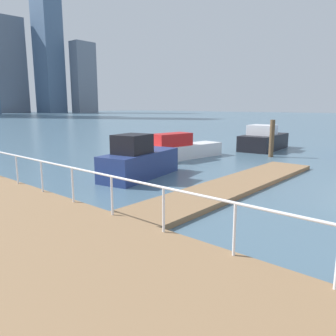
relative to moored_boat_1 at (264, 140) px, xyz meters
The scene contains 10 objects.
ground_plane 15.39m from the moored_boat_1, 162.99° to the left, with size 300.00×300.00×0.00m, color slate.
floating_dock 12.69m from the moored_boat_1, 160.48° to the right, with size 12.51×2.00×0.18m, color #93704C.
boardwalk_railing 19.11m from the moored_boat_1, 159.14° to the right, with size 0.06×23.66×1.08m.
dock_piling_2 3.64m from the moored_boat_1, 147.34° to the right, with size 0.31×0.31×2.37m, color brown.
moored_boat_1 is the anchor object (origin of this frame).
moored_boat_3 8.05m from the moored_boat_1, 165.19° to the left, with size 6.86×2.32×1.61m.
moored_boat_5 12.87m from the moored_boat_1, behind, with size 4.62×2.42×2.01m.
skyline_tower_5 149.86m from the moored_boat_1, 72.65° to the left, with size 13.84×7.54×41.13m, color slate.
skyline_tower_6 144.52m from the moored_boat_1, 66.20° to the left, with size 8.80×11.69×55.36m, color slate.
skyline_tower_7 138.16m from the moored_boat_1, 60.33° to the left, with size 10.24×6.08×31.20m, color slate.
Camera 1 is at (-8.44, 4.88, 3.25)m, focal length 35.01 mm.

